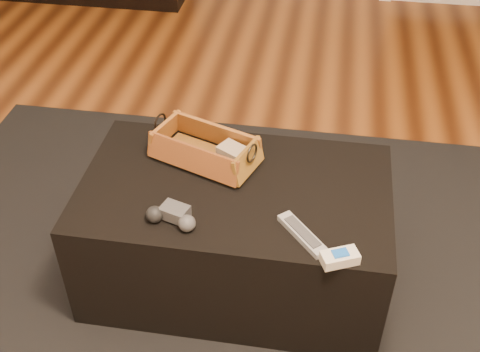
# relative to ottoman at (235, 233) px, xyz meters

# --- Properties ---
(floor) EXTENTS (5.00, 5.50, 0.01)m
(floor) POSITION_rel_ottoman_xyz_m (-0.24, -0.10, -0.23)
(floor) COLOR brown
(floor) RESTS_ON ground
(area_rug) EXTENTS (2.60, 2.00, 0.01)m
(area_rug) POSITION_rel_ottoman_xyz_m (0.00, -0.05, -0.22)
(area_rug) COLOR black
(area_rug) RESTS_ON floor
(ottoman) EXTENTS (1.00, 0.60, 0.42)m
(ottoman) POSITION_rel_ottoman_xyz_m (0.00, 0.00, 0.00)
(ottoman) COLOR black
(ottoman) RESTS_ON area_rug
(tv_remote) EXTENTS (0.19, 0.09, 0.02)m
(tv_remote) POSITION_rel_ottoman_xyz_m (-0.14, 0.11, 0.23)
(tv_remote) COLOR black
(tv_remote) RESTS_ON wicker_basket
(cloth_bundle) EXTENTS (0.12, 0.11, 0.05)m
(cloth_bundle) POSITION_rel_ottoman_xyz_m (-0.02, 0.11, 0.25)
(cloth_bundle) COLOR tan
(cloth_bundle) RESTS_ON wicker_basket
(wicker_basket) EXTENTS (0.40, 0.30, 0.13)m
(wicker_basket) POSITION_rel_ottoman_xyz_m (-0.12, 0.12, 0.25)
(wicker_basket) COLOR #9B6B23
(wicker_basket) RESTS_ON ottoman
(game_controller) EXTENTS (0.17, 0.11, 0.05)m
(game_controller) POSITION_rel_ottoman_xyz_m (-0.16, -0.20, 0.24)
(game_controller) COLOR #3B3B3E
(game_controller) RESTS_ON ottoman
(silver_remote) EXTENTS (0.16, 0.17, 0.02)m
(silver_remote) POSITION_rel_ottoman_xyz_m (0.23, -0.19, 0.22)
(silver_remote) COLOR #A4A6AB
(silver_remote) RESTS_ON ottoman
(cream_gadget) EXTENTS (0.12, 0.09, 0.04)m
(cream_gadget) POSITION_rel_ottoman_xyz_m (0.34, -0.28, 0.23)
(cream_gadget) COLOR beige
(cream_gadget) RESTS_ON ottoman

